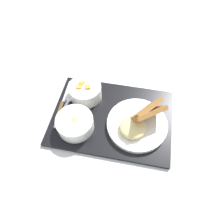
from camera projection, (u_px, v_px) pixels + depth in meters
name	position (u px, v px, depth m)	size (l,w,h in m)	color
ground_plane	(112.00, 118.00, 0.71)	(4.00, 4.00, 0.00)	silver
serving_tray	(112.00, 117.00, 0.71)	(0.43, 0.32, 0.01)	black
bowl_salad	(85.00, 91.00, 0.72)	(0.12, 0.12, 0.06)	white
bowl_soup	(75.00, 123.00, 0.66)	(0.12, 0.12, 0.05)	white
plate_main	(138.00, 122.00, 0.67)	(0.20, 0.20, 0.10)	white
knife	(62.00, 106.00, 0.72)	(0.01, 0.18, 0.01)	silver
spoon	(68.00, 102.00, 0.73)	(0.05, 0.16, 0.01)	silver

